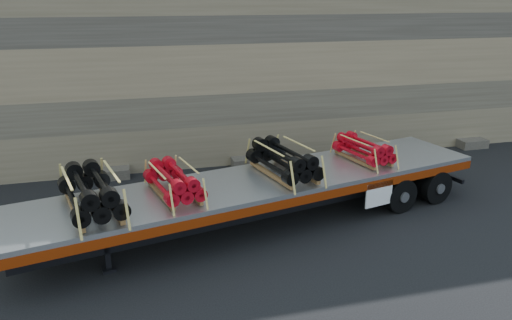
{
  "coord_description": "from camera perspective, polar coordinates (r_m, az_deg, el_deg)",
  "views": [
    {
      "loc": [
        -2.25,
        -12.93,
        6.34
      ],
      "look_at": [
        1.25,
        0.52,
        1.68
      ],
      "focal_mm": 35.0,
      "sensor_mm": 36.0,
      "label": 1
    }
  ],
  "objects": [
    {
      "name": "bundle_midfront",
      "position": [
        12.96,
        -9.4,
        -2.49
      ],
      "size": [
        1.46,
        2.24,
        0.73
      ],
      "primitive_type": null,
      "rotation": [
        0.0,
        0.0,
        0.22
      ],
      "color": "#BA0918",
      "rests_on": "trailer"
    },
    {
      "name": "ground",
      "position": [
        14.57,
        -4.29,
        -7.32
      ],
      "size": [
        120.0,
        120.0,
        0.0
      ],
      "primitive_type": "plane",
      "color": "black",
      "rests_on": "ground"
    },
    {
      "name": "bundle_midrear",
      "position": [
        14.21,
        3.16,
        -0.12
      ],
      "size": [
        1.7,
        2.6,
        0.85
      ],
      "primitive_type": null,
      "rotation": [
        0.0,
        0.0,
        0.22
      ],
      "color": "black",
      "rests_on": "trailer"
    },
    {
      "name": "rock_wall",
      "position": [
        19.76,
        -8.04,
        10.08
      ],
      "size": [
        44.0,
        3.0,
        7.0
      ],
      "primitive_type": "cube",
      "color": "#7A6B54",
      "rests_on": "ground"
    },
    {
      "name": "trailer",
      "position": [
        14.27,
        0.59,
        -4.79
      ],
      "size": [
        14.07,
        5.67,
        1.38
      ],
      "primitive_type": null,
      "rotation": [
        0.0,
        0.0,
        0.22
      ],
      "color": "#B2B5BA",
      "rests_on": "ground"
    },
    {
      "name": "bundle_rear",
      "position": [
        15.83,
        12.19,
        1.15
      ],
      "size": [
        1.38,
        2.11,
        0.69
      ],
      "primitive_type": null,
      "rotation": [
        0.0,
        0.0,
        0.22
      ],
      "color": "#BA0918",
      "rests_on": "trailer"
    },
    {
      "name": "bundle_front",
      "position": [
        12.51,
        -18.28,
        -3.61
      ],
      "size": [
        1.77,
        2.71,
        0.88
      ],
      "primitive_type": null,
      "rotation": [
        0.0,
        0.0,
        0.22
      ],
      "color": "black",
      "rests_on": "trailer"
    }
  ]
}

